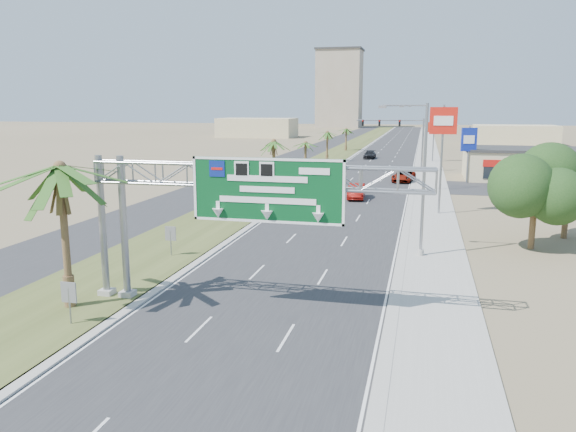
# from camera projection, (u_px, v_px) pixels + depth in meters

# --- Properties ---
(ground) EXTENTS (600.00, 600.00, 0.00)m
(ground) POSITION_uv_depth(u_px,v_px,m) (173.00, 418.00, 17.93)
(ground) COLOR #8C7A59
(ground) RESTS_ON ground
(road) EXTENTS (12.00, 300.00, 0.02)m
(road) POSITION_uv_depth(u_px,v_px,m) (389.00, 152.00, 122.85)
(road) COLOR #28282B
(road) RESTS_ON ground
(sidewalk_right) EXTENTS (4.00, 300.00, 0.10)m
(sidewalk_right) POSITION_uv_depth(u_px,v_px,m) (429.00, 152.00, 120.89)
(sidewalk_right) COLOR #9E9B93
(sidewalk_right) RESTS_ON ground
(median_grass) EXTENTS (7.00, 300.00, 0.12)m
(median_grass) POSITION_uv_depth(u_px,v_px,m) (344.00, 151.00, 125.14)
(median_grass) COLOR #414C21
(median_grass) RESTS_ON ground
(opposing_road) EXTENTS (8.00, 300.00, 0.02)m
(opposing_road) POSITION_uv_depth(u_px,v_px,m) (313.00, 150.00, 126.77)
(opposing_road) COLOR #28282B
(opposing_road) RESTS_ON ground
(sign_gantry) EXTENTS (16.75, 1.24, 7.50)m
(sign_gantry) POSITION_uv_depth(u_px,v_px,m) (238.00, 187.00, 26.47)
(sign_gantry) COLOR gray
(sign_gantry) RESTS_ON ground
(palm_near) EXTENTS (5.70, 5.70, 8.35)m
(palm_near) POSITION_uv_depth(u_px,v_px,m) (60.00, 168.00, 26.34)
(palm_near) COLOR brown
(palm_near) RESTS_ON ground
(palm_row_b) EXTENTS (3.99, 3.99, 5.95)m
(palm_row_b) POSITION_uv_depth(u_px,v_px,m) (227.00, 162.00, 49.69)
(palm_row_b) COLOR brown
(palm_row_b) RESTS_ON ground
(palm_row_c) EXTENTS (3.99, 3.99, 6.75)m
(palm_row_c) POSITION_uv_depth(u_px,v_px,m) (274.00, 143.00, 64.81)
(palm_row_c) COLOR brown
(palm_row_c) RESTS_ON ground
(palm_row_d) EXTENTS (3.99, 3.99, 5.45)m
(palm_row_d) POSITION_uv_depth(u_px,v_px,m) (306.00, 143.00, 82.22)
(palm_row_d) COLOR brown
(palm_row_d) RESTS_ON ground
(palm_row_e) EXTENTS (3.99, 3.99, 6.15)m
(palm_row_e) POSITION_uv_depth(u_px,v_px,m) (327.00, 133.00, 100.21)
(palm_row_e) COLOR brown
(palm_row_e) RESTS_ON ground
(palm_row_f) EXTENTS (3.99, 3.99, 5.75)m
(palm_row_f) POSITION_uv_depth(u_px,v_px,m) (346.00, 130.00, 124.14)
(palm_row_f) COLOR brown
(palm_row_f) RESTS_ON ground
(streetlight_near) EXTENTS (3.27, 0.44, 10.00)m
(streetlight_near) POSITION_uv_depth(u_px,v_px,m) (420.00, 186.00, 36.33)
(streetlight_near) COLOR gray
(streetlight_near) RESTS_ON ground
(streetlight_mid) EXTENTS (3.27, 0.44, 10.00)m
(streetlight_mid) POSITION_uv_depth(u_px,v_px,m) (423.00, 151.00, 64.94)
(streetlight_mid) COLOR gray
(streetlight_mid) RESTS_ON ground
(streetlight_far) EXTENTS (3.27, 0.44, 10.00)m
(streetlight_far) POSITION_uv_depth(u_px,v_px,m) (424.00, 135.00, 99.28)
(streetlight_far) COLOR gray
(streetlight_far) RESTS_ON ground
(signal_mast) EXTENTS (10.28, 0.71, 8.00)m
(signal_mast) POSITION_uv_depth(u_px,v_px,m) (409.00, 140.00, 84.46)
(signal_mast) COLOR gray
(signal_mast) RESTS_ON ground
(store_building) EXTENTS (18.00, 10.00, 4.00)m
(store_building) POSITION_uv_depth(u_px,v_px,m) (534.00, 165.00, 75.43)
(store_building) COLOR #CBBB89
(store_building) RESTS_ON ground
(oak_near) EXTENTS (4.50, 4.50, 6.80)m
(oak_near) POSITION_uv_depth(u_px,v_px,m) (536.00, 184.00, 38.40)
(oak_near) COLOR brown
(oak_near) RESTS_ON ground
(oak_far) EXTENTS (3.50, 3.50, 5.60)m
(oak_far) POSITION_uv_depth(u_px,v_px,m) (568.00, 188.00, 41.66)
(oak_far) COLOR brown
(oak_far) RESTS_ON ground
(median_signback_a) EXTENTS (0.75, 0.08, 2.08)m
(median_signback_a) POSITION_uv_depth(u_px,v_px,m) (69.00, 295.00, 25.17)
(median_signback_a) COLOR gray
(median_signback_a) RESTS_ON ground
(median_signback_b) EXTENTS (0.75, 0.08, 2.08)m
(median_signback_b) POSITION_uv_depth(u_px,v_px,m) (171.00, 236.00, 36.77)
(median_signback_b) COLOR gray
(median_signback_b) RESTS_ON ground
(tower_distant) EXTENTS (20.00, 16.00, 35.00)m
(tower_distant) POSITION_uv_depth(u_px,v_px,m) (339.00, 89.00, 260.40)
(tower_distant) COLOR gray
(tower_distant) RESTS_ON ground
(building_distant_left) EXTENTS (24.00, 14.00, 6.00)m
(building_distant_left) POSITION_uv_depth(u_px,v_px,m) (257.00, 128.00, 180.33)
(building_distant_left) COLOR #CBBB89
(building_distant_left) RESTS_ON ground
(building_distant_right) EXTENTS (20.00, 12.00, 5.00)m
(building_distant_right) POSITION_uv_depth(u_px,v_px,m) (515.00, 135.00, 144.08)
(building_distant_right) COLOR #CBBB89
(building_distant_right) RESTS_ON ground
(car_left_lane) EXTENTS (2.14, 4.23, 1.38)m
(car_left_lane) POSITION_uv_depth(u_px,v_px,m) (300.00, 191.00, 60.94)
(car_left_lane) COLOR black
(car_left_lane) RESTS_ON ground
(car_mid_lane) EXTENTS (1.99, 5.01, 1.62)m
(car_mid_lane) POSITION_uv_depth(u_px,v_px,m) (356.00, 191.00, 60.21)
(car_mid_lane) COLOR maroon
(car_mid_lane) RESTS_ON ground
(car_right_lane) EXTENTS (3.21, 5.70, 1.50)m
(car_right_lane) POSITION_uv_depth(u_px,v_px,m) (404.00, 176.00, 73.65)
(car_right_lane) COLOR gray
(car_right_lane) RESTS_ON ground
(car_far) EXTENTS (2.16, 5.07, 1.46)m
(car_far) POSITION_uv_depth(u_px,v_px,m) (370.00, 155.00, 106.25)
(car_far) COLOR black
(car_far) RESTS_ON ground
(pole_sign_red_near) EXTENTS (2.41, 0.44, 9.92)m
(pole_sign_red_near) POSITION_uv_depth(u_px,v_px,m) (443.00, 128.00, 50.25)
(pole_sign_red_near) COLOR gray
(pole_sign_red_near) RESTS_ON ground
(pole_sign_blue) EXTENTS (2.01, 0.80, 7.30)m
(pole_sign_blue) POSITION_uv_depth(u_px,v_px,m) (469.00, 142.00, 71.99)
(pole_sign_blue) COLOR gray
(pole_sign_blue) RESTS_ON ground
(pole_sign_red_far) EXTENTS (2.22, 0.62, 7.21)m
(pole_sign_red_far) POSITION_uv_depth(u_px,v_px,m) (434.00, 130.00, 99.61)
(pole_sign_red_far) COLOR gray
(pole_sign_red_far) RESTS_ON ground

